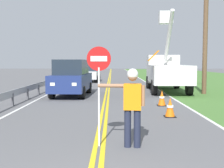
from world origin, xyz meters
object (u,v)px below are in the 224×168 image
object	(u,v)px
utility_pole_near	(207,29)
traffic_cone_lead	(171,108)
utility_bucket_truck	(167,70)
traffic_cone_mid	(163,98)
stop_sign_paddle	(100,74)
oncoming_suv_nearest	(73,78)
flagger_worker	(133,103)
oncoming_sedan_second	(91,73)

from	to	relation	value
utility_pole_near	traffic_cone_lead	xyz separation A→B (m)	(-3.60, -7.42, -3.65)
utility_bucket_truck	traffic_cone_mid	distance (m)	6.84
traffic_cone_mid	stop_sign_paddle	bearing A→B (deg)	-112.43
utility_bucket_truck	oncoming_suv_nearest	bearing A→B (deg)	-155.42
flagger_worker	stop_sign_paddle	xyz separation A→B (m)	(-0.76, 0.09, 0.66)
flagger_worker	utility_pole_near	size ratio (longest dim) A/B	0.24
flagger_worker	oncoming_suv_nearest	xyz separation A→B (m)	(-2.81, 10.12, 0.01)
utility_bucket_truck	traffic_cone_mid	bearing A→B (deg)	-102.05
oncoming_suv_nearest	oncoming_sedan_second	xyz separation A→B (m)	(0.10, 11.74, -0.23)
stop_sign_paddle	flagger_worker	bearing A→B (deg)	-6.52
oncoming_sedan_second	traffic_cone_lead	distance (m)	18.74
flagger_worker	utility_pole_near	world-z (taller)	utility_pole_near
utility_pole_near	traffic_cone_mid	distance (m)	6.94
utility_bucket_truck	traffic_cone_mid	xyz separation A→B (m)	(-1.41, -6.61, -1.08)
utility_pole_near	traffic_cone_lead	size ratio (longest dim) A/B	10.89
flagger_worker	oncoming_suv_nearest	bearing A→B (deg)	105.52
stop_sign_paddle	utility_bucket_truck	size ratio (longest dim) A/B	0.34
utility_bucket_truck	utility_pole_near	size ratio (longest dim) A/B	0.91
oncoming_suv_nearest	oncoming_sedan_second	bearing A→B (deg)	89.52
oncoming_suv_nearest	traffic_cone_lead	bearing A→B (deg)	-55.62
stop_sign_paddle	utility_bucket_truck	xyz separation A→B (m)	(3.96, 12.79, -0.30)
stop_sign_paddle	traffic_cone_mid	size ratio (longest dim) A/B	3.33
oncoming_suv_nearest	traffic_cone_mid	size ratio (longest dim) A/B	6.68
utility_bucket_truck	traffic_cone_mid	size ratio (longest dim) A/B	9.87
flagger_worker	traffic_cone_lead	distance (m)	4.05
stop_sign_paddle	traffic_cone_lead	bearing A→B (deg)	56.11
oncoming_suv_nearest	oncoming_sedan_second	distance (m)	11.75
oncoming_sedan_second	oncoming_suv_nearest	bearing A→B (deg)	-90.48
stop_sign_paddle	traffic_cone_lead	world-z (taller)	stop_sign_paddle
oncoming_sedan_second	traffic_cone_mid	size ratio (longest dim) A/B	5.97
oncoming_sedan_second	traffic_cone_lead	xyz separation A→B (m)	(4.34, -18.23, -0.50)
utility_bucket_truck	oncoming_suv_nearest	xyz separation A→B (m)	(-6.01, -2.75, -0.35)
oncoming_sedan_second	utility_pole_near	size ratio (longest dim) A/B	0.55
stop_sign_paddle	utility_pole_near	xyz separation A→B (m)	(5.99, 10.98, 2.28)
oncoming_suv_nearest	utility_pole_near	world-z (taller)	utility_pole_near
stop_sign_paddle	traffic_cone_lead	xyz separation A→B (m)	(2.39, 3.55, -1.37)
stop_sign_paddle	oncoming_suv_nearest	bearing A→B (deg)	101.53
utility_bucket_truck	utility_pole_near	world-z (taller)	utility_pole_near
utility_bucket_truck	oncoming_sedan_second	bearing A→B (deg)	123.30
utility_pole_near	traffic_cone_lead	world-z (taller)	utility_pole_near
oncoming_suv_nearest	traffic_cone_mid	world-z (taller)	oncoming_suv_nearest
flagger_worker	traffic_cone_lead	size ratio (longest dim) A/B	2.61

